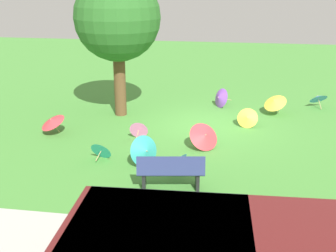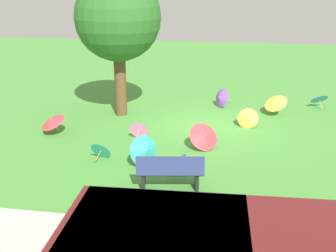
# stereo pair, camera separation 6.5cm
# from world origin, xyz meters

# --- Properties ---
(ground) EXTENTS (40.00, 40.00, 0.00)m
(ground) POSITION_xyz_m (0.00, 0.00, 0.00)
(ground) COLOR #478C38
(park_bench) EXTENTS (1.66, 0.73, 0.90)m
(park_bench) POSITION_xyz_m (0.44, 4.68, 0.47)
(park_bench) COLOR navy
(park_bench) RESTS_ON ground
(shade_tree) EXTENTS (3.01, 3.01, 5.01)m
(shade_tree) POSITION_xyz_m (3.14, -0.82, 3.47)
(shade_tree) COLOR brown
(shade_tree) RESTS_ON ground
(parasol_blue_0) EXTENTS (0.87, 0.84, 0.66)m
(parasol_blue_0) POSITION_xyz_m (-4.21, -2.89, 0.40)
(parasol_blue_0) COLOR tan
(parasol_blue_0) RESTS_ON ground
(parasol_pink_0) EXTENTS (0.59, 0.60, 0.59)m
(parasol_pink_0) POSITION_xyz_m (1.94, 1.45, 0.30)
(parasol_pink_0) COLOR tan
(parasol_pink_0) RESTS_ON ground
(parasol_yellow_0) EXTENTS (0.75, 0.76, 0.67)m
(parasol_yellow_0) POSITION_xyz_m (-1.45, -0.13, 0.33)
(parasol_yellow_0) COLOR tan
(parasol_yellow_0) RESTS_ON ground
(parasol_red_0) EXTENTS (1.15, 1.11, 0.80)m
(parasol_red_0) POSITION_xyz_m (-0.16, 2.01, 0.41)
(parasol_red_0) COLOR tan
(parasol_red_0) RESTS_ON ground
(parasol_purple_0) EXTENTS (0.84, 0.84, 0.78)m
(parasol_purple_0) POSITION_xyz_m (-0.43, -2.30, 0.39)
(parasol_purple_0) COLOR tan
(parasol_purple_0) RESTS_ON ground
(parasol_red_1) EXTENTS (1.13, 1.13, 0.70)m
(parasol_red_1) POSITION_xyz_m (4.79, 1.54, 0.45)
(parasol_red_1) COLOR tan
(parasol_red_1) RESTS_ON ground
(parasol_yellow_1) EXTENTS (1.14, 1.14, 0.81)m
(parasol_yellow_1) POSITION_xyz_m (-2.46, -1.65, 0.51)
(parasol_yellow_1) COLOR tan
(parasol_yellow_1) RESTS_ON ground
(parasol_teal_0) EXTENTS (0.68, 0.60, 0.57)m
(parasol_teal_0) POSITION_xyz_m (2.61, 3.22, 0.29)
(parasol_teal_0) COLOR tan
(parasol_teal_0) RESTS_ON ground
(parasol_teal_1) EXTENTS (0.89, 0.89, 0.85)m
(parasol_teal_1) POSITION_xyz_m (1.32, 3.45, 0.43)
(parasol_teal_1) COLOR tan
(parasol_teal_1) RESTS_ON ground
(parasol_blue_1) EXTENTS (0.65, 0.70, 0.56)m
(parasol_blue_1) POSITION_xyz_m (0.43, 3.62, 0.28)
(parasol_blue_1) COLOR tan
(parasol_blue_1) RESTS_ON ground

